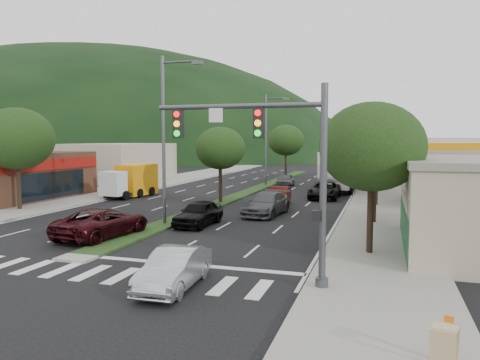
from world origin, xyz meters
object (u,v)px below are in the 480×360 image
(streetlight_near, at_px, (167,132))
(box_truck, at_px, (132,182))
(tree_r_e, at_px, (380,141))
(car_queue_e, at_px, (285,180))
(car_queue_d, at_px, (325,190))
(car_queue_f, at_px, (334,178))
(tree_med_far, at_px, (286,140))
(tree_r_d, at_px, (379,139))
(traffic_signal, at_px, (277,154))
(car_queue_c, at_px, (279,196))
(sedan_silver, at_px, (174,269))
(streetlight_mid, at_px, (268,135))
(car_queue_b, at_px, (266,204))
(tree_r_a, at_px, (372,147))
(a_frame_sign, at_px, (444,342))
(suv_maroon, at_px, (103,223))
(motorhome, at_px, (341,169))
(tree_r_b, at_px, (375,141))
(tree_med_near, at_px, (220,148))
(car_queue_a, at_px, (198,213))
(tree_r_c, at_px, (377,145))
(tree_l_a, at_px, (17,139))

(streetlight_near, xyz_separation_m, box_truck, (-9.21, 11.75, -4.22))
(streetlight_near, relative_size, box_truck, 1.65)
(tree_r_e, xyz_separation_m, box_truck, (-21.00, -20.25, -3.53))
(tree_r_e, height_order, car_queue_e, tree_r_e)
(car_queue_d, xyz_separation_m, car_queue_f, (-0.67, 14.39, -0.10))
(tree_med_far, bearing_deg, tree_r_d, -49.40)
(traffic_signal, height_order, tree_r_e, traffic_signal)
(traffic_signal, relative_size, car_queue_c, 1.60)
(tree_r_e, bearing_deg, sedan_silver, -98.43)
(streetlight_mid, distance_m, sedan_silver, 36.47)
(car_queue_e, bearing_deg, tree_r_e, 34.19)
(car_queue_b, xyz_separation_m, car_queue_f, (2.05, 24.39, -0.13))
(tree_r_a, xyz_separation_m, car_queue_e, (-9.76, 28.87, -4.13))
(car_queue_d, bearing_deg, a_frame_sign, -78.07)
(tree_r_d, height_order, car_queue_d, tree_r_d)
(suv_maroon, xyz_separation_m, car_queue_e, (3.75, 29.05, -0.09))
(streetlight_mid, bearing_deg, motorhome, -14.49)
(tree_r_b, height_order, car_queue_c, tree_r_b)
(a_frame_sign, bearing_deg, motorhome, 115.00)
(a_frame_sign, bearing_deg, streetlight_mid, 125.72)
(suv_maroon, xyz_separation_m, car_queue_b, (6.44, 9.65, -0.01))
(car_queue_e, bearing_deg, tree_med_near, -100.53)
(car_queue_a, bearing_deg, tree_med_near, 104.48)
(sedan_silver, xyz_separation_m, car_queue_d, (1.97, 26.21, 0.05))
(traffic_signal, distance_m, a_frame_sign, 7.90)
(tree_r_d, relative_size, car_queue_c, 1.64)
(box_truck, bearing_deg, traffic_signal, 137.77)
(streetlight_mid, height_order, car_queue_e, streetlight_mid)
(traffic_signal, relative_size, motorhome, 0.67)
(tree_r_d, xyz_separation_m, streetlight_mid, (-11.79, 3.00, 0.40))
(tree_r_c, height_order, suv_maroon, tree_r_c)
(traffic_signal, distance_m, tree_r_d, 31.68)
(tree_med_far, relative_size, motorhome, 0.67)
(tree_r_a, distance_m, streetlight_near, 12.48)
(motorhome, bearing_deg, car_queue_b, -98.28)
(tree_r_e, bearing_deg, streetlight_mid, -149.31)
(tree_r_a, relative_size, streetlight_near, 0.66)
(tree_r_b, bearing_deg, tree_med_near, 153.43)
(streetlight_mid, height_order, car_queue_a, streetlight_mid)
(tree_r_b, xyz_separation_m, tree_med_far, (-12.00, 32.00, -0.03))
(tree_r_b, bearing_deg, car_queue_a, -160.61)
(streetlight_near, bearing_deg, tree_med_near, 91.18)
(traffic_signal, height_order, tree_r_b, tree_r_b)
(tree_med_near, height_order, car_queue_e, tree_med_near)
(tree_r_b, distance_m, car_queue_e, 23.45)
(streetlight_near, bearing_deg, tree_r_c, 45.49)
(tree_r_c, xyz_separation_m, car_queue_f, (-5.02, 17.87, -4.11))
(suv_maroon, distance_m, a_frame_sign, 18.46)
(tree_l_a, relative_size, car_queue_b, 1.37)
(car_queue_d, bearing_deg, streetlight_mid, 128.06)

